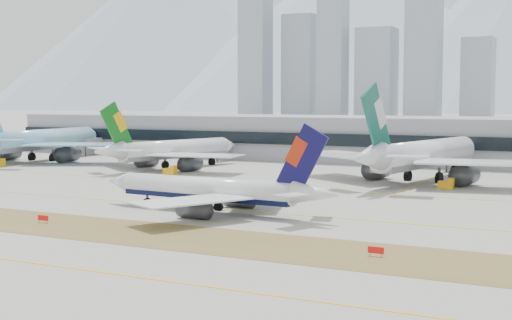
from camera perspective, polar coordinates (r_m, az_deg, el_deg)
The scene contains 13 objects.
ground at distance 142.96m, azimuth -3.72°, elevation -3.52°, with size 3000.00×3000.00×0.00m, color #9A9790.
apron_markings at distance 100.84m, azimuth -19.50°, elevation -7.30°, with size 360.00×122.22×0.06m.
taxiing_airliner at distance 131.26m, azimuth -3.36°, elevation -2.46°, with size 50.66×43.91×17.01m.
widebody_korean at distance 253.04m, azimuth -16.93°, elevation 1.46°, with size 71.34×70.16×25.55m.
widebody_eva at distance 215.80m, azimuth -6.86°, elevation 0.74°, with size 56.09×55.96×20.62m.
widebody_cathay at distance 184.56m, azimuth 13.11°, elevation 0.32°, with size 68.80×68.27×24.98m.
terminal at distance 247.83m, azimuth 9.78°, elevation 1.70°, with size 280.00×43.10×15.00m.
hold_sign_left at distance 125.58m, azimuth -16.67°, elevation -4.47°, with size 2.20×0.15×1.35m.
hold_sign_right at distance 96.23m, azimuth 9.56°, elevation -7.14°, with size 2.20×0.15×1.35m.
gse_b at distance 199.28m, azimuth -6.86°, elevation -0.88°, with size 3.55×2.00×2.60m.
gse_c at distance 172.24m, azimuth 15.01°, elevation -1.90°, with size 3.55×2.00×2.60m.
gse_a at distance 235.94m, azimuth -19.83°, elevation -0.25°, with size 3.55×2.00×2.60m.
city_skyline at distance 603.18m, azimuth 9.42°, elevation 7.52°, with size 342.00×49.80×140.00m.
Camera 1 is at (71.38, -122.12, 20.70)m, focal length 50.00 mm.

